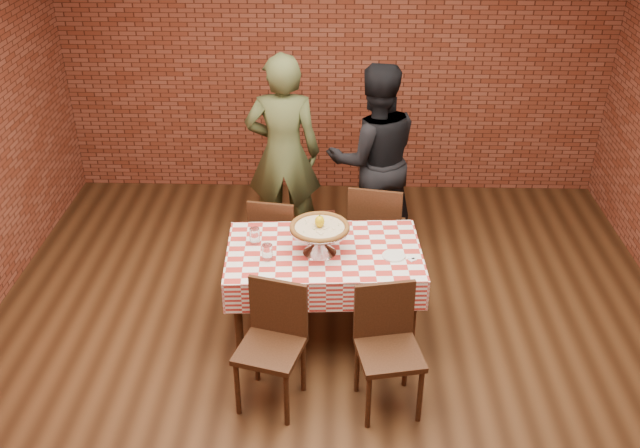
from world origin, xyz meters
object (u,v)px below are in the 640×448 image
(chair_far_right, at_px, (377,228))
(pizza_stand, at_px, (320,240))
(water_glass_right, at_px, (255,236))
(chair_far_left, at_px, (277,239))
(water_glass_left, at_px, (267,252))
(diner_olive, at_px, (283,154))
(chair_near_right, at_px, (389,355))
(condiment_caddy, at_px, (328,222))
(table, at_px, (324,293))
(chair_near_left, at_px, (270,351))
(pizza, at_px, (320,228))
(diner_black, at_px, (374,159))

(chair_far_right, bearing_deg, pizza_stand, 72.38)
(water_glass_right, bearing_deg, chair_far_left, 80.26)
(water_glass_left, height_order, chair_far_left, water_glass_left)
(diner_olive, bearing_deg, chair_near_right, 110.14)
(water_glass_left, relative_size, condiment_caddy, 0.78)
(table, distance_m, condiment_caddy, 0.54)
(water_glass_left, relative_size, water_glass_right, 1.00)
(chair_far_right, bearing_deg, chair_near_left, 74.85)
(condiment_caddy, distance_m, chair_far_right, 0.79)
(pizza, distance_m, diner_black, 1.45)
(table, distance_m, diner_black, 1.50)
(water_glass_right, relative_size, condiment_caddy, 0.78)
(water_glass_left, relative_size, chair_far_left, 0.14)
(chair_near_left, relative_size, chair_far_right, 0.96)
(chair_far_left, bearing_deg, pizza_stand, 126.98)
(chair_far_left, relative_size, chair_far_right, 0.93)
(water_glass_left, height_order, chair_near_left, chair_near_left)
(condiment_caddy, distance_m, chair_near_left, 1.18)
(pizza, xyz_separation_m, diner_olive, (-0.36, 1.39, -0.05))
(pizza, distance_m, condiment_caddy, 0.34)
(pizza_stand, height_order, water_glass_right, pizza_stand)
(table, distance_m, chair_near_left, 0.84)
(chair_near_right, height_order, chair_far_left, chair_near_right)
(water_glass_right, bearing_deg, condiment_caddy, 19.79)
(water_glass_right, bearing_deg, table, -9.69)
(water_glass_right, bearing_deg, chair_near_left, -78.36)
(pizza_stand, xyz_separation_m, water_glass_left, (-0.37, -0.11, -0.04))
(water_glass_left, distance_m, diner_black, 1.70)
(table, bearing_deg, chair_near_left, -113.98)
(chair_near_left, xyz_separation_m, chair_far_left, (-0.07, 1.46, -0.01))
(chair_far_right, bearing_deg, pizza, 72.38)
(table, relative_size, chair_far_right, 1.52)
(chair_far_left, xyz_separation_m, chair_far_right, (0.84, 0.15, 0.03))
(diner_olive, bearing_deg, water_glass_right, 83.33)
(pizza_stand, height_order, diner_olive, diner_olive)
(water_glass_left, relative_size, chair_far_right, 0.13)
(table, xyz_separation_m, chair_far_left, (-0.41, 0.70, 0.05))
(water_glass_right, relative_size, diner_black, 0.07)
(water_glass_right, distance_m, condiment_caddy, 0.57)
(table, distance_m, diner_olive, 1.52)
(water_glass_right, distance_m, chair_near_right, 1.35)
(condiment_caddy, bearing_deg, table, -102.52)
(pizza_stand, xyz_separation_m, diner_black, (0.44, 1.38, 0.02))
(chair_far_left, bearing_deg, chair_near_left, 101.98)
(water_glass_left, xyz_separation_m, diner_black, (0.81, 1.49, 0.06))
(water_glass_right, bearing_deg, diner_olive, 84.57)
(pizza_stand, relative_size, chair_near_left, 0.50)
(table, xyz_separation_m, chair_near_right, (0.45, -0.78, 0.07))
(condiment_caddy, height_order, chair_far_left, condiment_caddy)
(table, relative_size, condiment_caddy, 9.04)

